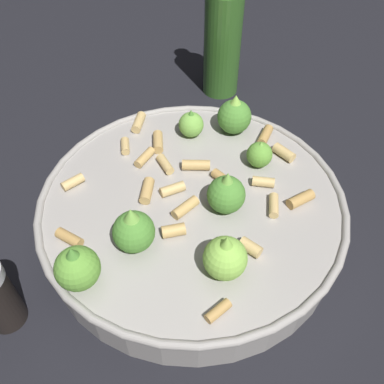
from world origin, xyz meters
The scene contains 3 objects.
ground_plane centered at (0.00, 0.00, 0.00)m, with size 2.40×2.40×0.00m, color black.
cooking_pan centered at (0.00, 0.00, 0.03)m, with size 0.34×0.34×0.10m.
olive_oil_bottle centered at (-0.29, -0.06, 0.09)m, with size 0.06×0.06×0.21m.
Camera 1 is at (0.29, 0.11, 0.39)m, focal length 38.59 mm.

